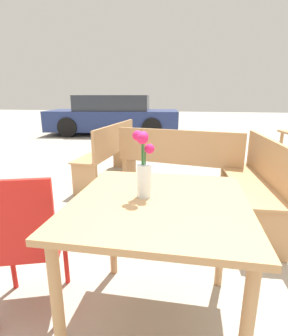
{
  "coord_description": "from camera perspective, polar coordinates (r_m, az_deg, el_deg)",
  "views": [
    {
      "loc": [
        0.14,
        -1.19,
        1.25
      ],
      "look_at": [
        -0.08,
        0.03,
        0.9
      ],
      "focal_mm": 28.0,
      "sensor_mm": 36.0,
      "label": 1
    }
  ],
  "objects": [
    {
      "name": "table_front",
      "position": [
        1.34,
        3.28,
        -11.08
      ],
      "size": [
        0.86,
        0.9,
        0.75
      ],
      "color": "tan",
      "rests_on": "ground_plane"
    },
    {
      "name": "bench_far",
      "position": [
        3.34,
        7.52,
        1.73
      ],
      "size": [
        1.6,
        0.64,
        0.85
      ],
      "color": "tan",
      "rests_on": "ground_plane"
    },
    {
      "name": "cafe_chair",
      "position": [
        1.61,
        -24.93,
        -13.81
      ],
      "size": [
        0.51,
        0.51,
        0.87
      ],
      "color": "red",
      "rests_on": "ground_plane"
    },
    {
      "name": "ground_plane",
      "position": [
        1.73,
        2.9,
        -30.6
      ],
      "size": [
        40.0,
        40.0,
        0.0
      ],
      "primitive_type": "plane",
      "color": "#A39989"
    },
    {
      "name": "parked_car",
      "position": [
        8.82,
        -6.67,
        11.22
      ],
      "size": [
        4.33,
        2.11,
        1.25
      ],
      "color": "navy",
      "rests_on": "ground_plane"
    },
    {
      "name": "flower_vase",
      "position": [
        1.29,
        -0.07,
        -0.26
      ],
      "size": [
        0.11,
        0.12,
        0.34
      ],
      "color": "silver",
      "rests_on": "table_front"
    },
    {
      "name": "bench_middle",
      "position": [
        3.94,
        -7.26,
        3.88
      ],
      "size": [
        0.45,
        1.62,
        0.85
      ],
      "color": "tan",
      "rests_on": "ground_plane"
    },
    {
      "name": "bench_near",
      "position": [
        2.78,
        23.33,
        -2.47
      ],
      "size": [
        0.44,
        1.42,
        0.85
      ],
      "color": "tan",
      "rests_on": "ground_plane"
    }
  ]
}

